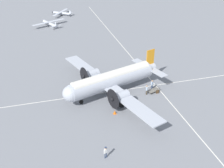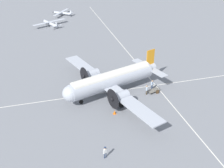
{
  "view_description": "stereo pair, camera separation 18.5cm",
  "coord_description": "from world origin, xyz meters",
  "px_view_note": "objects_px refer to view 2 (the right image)",
  "views": [
    {
      "loc": [
        11.33,
        39.9,
        25.11
      ],
      "look_at": [
        0.0,
        0.0,
        1.81
      ],
      "focal_mm": 45.0,
      "sensor_mm": 36.0,
      "label": 1
    },
    {
      "loc": [
        11.15,
        39.95,
        25.11
      ],
      "look_at": [
        0.0,
        0.0,
        1.81
      ],
      "focal_mm": 45.0,
      "sensor_mm": 36.0,
      "label": 2
    }
  ],
  "objects_px": {
    "airliner_main": "(110,80)",
    "passenger_boarding": "(147,89)",
    "crew_foreground": "(105,151)",
    "suitcase_near_door": "(157,92)",
    "light_aircraft_taxiing": "(62,13)",
    "traffic_cone": "(115,112)",
    "baggage_cart": "(154,90)",
    "ramp_agent": "(152,84)",
    "light_aircraft_distant": "(50,23)"
  },
  "relations": [
    {
      "from": "airliner_main",
      "to": "passenger_boarding",
      "type": "relative_size",
      "value": 14.68
    },
    {
      "from": "airliner_main",
      "to": "crew_foreground",
      "type": "xyz_separation_m",
      "value": [
        4.54,
        14.6,
        -1.58
      ]
    },
    {
      "from": "suitcase_near_door",
      "to": "light_aircraft_taxiing",
      "type": "xyz_separation_m",
      "value": [
        9.99,
        -53.64,
        0.46
      ]
    },
    {
      "from": "crew_foreground",
      "to": "traffic_cone",
      "type": "distance_m",
      "value": 9.52
    },
    {
      "from": "passenger_boarding",
      "to": "light_aircraft_taxiing",
      "type": "height_order",
      "value": "light_aircraft_taxiing"
    },
    {
      "from": "crew_foreground",
      "to": "suitcase_near_door",
      "type": "distance_m",
      "value": 17.7
    },
    {
      "from": "suitcase_near_door",
      "to": "crew_foreground",
      "type": "bearing_deg",
      "value": 45.1
    },
    {
      "from": "baggage_cart",
      "to": "ramp_agent",
      "type": "bearing_deg",
      "value": -111.98
    },
    {
      "from": "crew_foreground",
      "to": "light_aircraft_taxiing",
      "type": "xyz_separation_m",
      "value": [
        -2.49,
        -66.17,
        -0.29
      ]
    },
    {
      "from": "light_aircraft_taxiing",
      "to": "traffic_cone",
      "type": "relative_size",
      "value": 12.7
    },
    {
      "from": "traffic_cone",
      "to": "light_aircraft_distant",
      "type": "bearing_deg",
      "value": -82.84
    },
    {
      "from": "suitcase_near_door",
      "to": "light_aircraft_taxiing",
      "type": "distance_m",
      "value": 54.57
    },
    {
      "from": "passenger_boarding",
      "to": "baggage_cart",
      "type": "distance_m",
      "value": 1.81
    },
    {
      "from": "passenger_boarding",
      "to": "traffic_cone",
      "type": "xyz_separation_m",
      "value": [
        6.81,
        4.02,
        -0.79
      ]
    },
    {
      "from": "crew_foreground",
      "to": "traffic_cone",
      "type": "bearing_deg",
      "value": 44.4
    },
    {
      "from": "airliner_main",
      "to": "traffic_cone",
      "type": "bearing_deg",
      "value": 64.37
    },
    {
      "from": "crew_foreground",
      "to": "suitcase_near_door",
      "type": "relative_size",
      "value": 2.57
    },
    {
      "from": "light_aircraft_distant",
      "to": "airliner_main",
      "type": "bearing_deg",
      "value": 163.48
    },
    {
      "from": "crew_foreground",
      "to": "suitcase_near_door",
      "type": "height_order",
      "value": "crew_foreground"
    },
    {
      "from": "light_aircraft_taxiing",
      "to": "light_aircraft_distant",
      "type": "bearing_deg",
      "value": 100.4
    },
    {
      "from": "suitcase_near_door",
      "to": "baggage_cart",
      "type": "bearing_deg",
      "value": -60.25
    },
    {
      "from": "baggage_cart",
      "to": "traffic_cone",
      "type": "bearing_deg",
      "value": 9.19
    },
    {
      "from": "suitcase_near_door",
      "to": "traffic_cone",
      "type": "height_order",
      "value": "suitcase_near_door"
    },
    {
      "from": "ramp_agent",
      "to": "baggage_cart",
      "type": "xyz_separation_m",
      "value": [
        0.04,
        0.84,
        -0.83
      ]
    },
    {
      "from": "passenger_boarding",
      "to": "ramp_agent",
      "type": "bearing_deg",
      "value": 141.17
    },
    {
      "from": "baggage_cart",
      "to": "light_aircraft_taxiing",
      "type": "height_order",
      "value": "light_aircraft_taxiing"
    },
    {
      "from": "light_aircraft_distant",
      "to": "baggage_cart",
      "type": "bearing_deg",
      "value": 172.75
    },
    {
      "from": "suitcase_near_door",
      "to": "passenger_boarding",
      "type": "bearing_deg",
      "value": -6.4
    },
    {
      "from": "crew_foreground",
      "to": "suitcase_near_door",
      "type": "xyz_separation_m",
      "value": [
        -12.48,
        -12.53,
        -0.75
      ]
    },
    {
      "from": "ramp_agent",
      "to": "light_aircraft_taxiing",
      "type": "distance_m",
      "value": 52.96
    },
    {
      "from": "suitcase_near_door",
      "to": "baggage_cart",
      "type": "xyz_separation_m",
      "value": [
        0.41,
        -0.72,
        -0.03
      ]
    },
    {
      "from": "crew_foreground",
      "to": "light_aircraft_taxiing",
      "type": "bearing_deg",
      "value": 65.35
    },
    {
      "from": "light_aircraft_distant",
      "to": "suitcase_near_door",
      "type": "bearing_deg",
      "value": 172.95
    },
    {
      "from": "passenger_boarding",
      "to": "light_aircraft_distant",
      "type": "bearing_deg",
      "value": -152.77
    },
    {
      "from": "airliner_main",
      "to": "passenger_boarding",
      "type": "height_order",
      "value": "airliner_main"
    },
    {
      "from": "airliner_main",
      "to": "traffic_cone",
      "type": "relative_size",
      "value": 41.26
    },
    {
      "from": "light_aircraft_distant",
      "to": "traffic_cone",
      "type": "relative_size",
      "value": 15.22
    },
    {
      "from": "suitcase_near_door",
      "to": "light_aircraft_distant",
      "type": "distance_m",
      "value": 45.64
    },
    {
      "from": "airliner_main",
      "to": "passenger_boarding",
      "type": "bearing_deg",
      "value": 145.09
    },
    {
      "from": "ramp_agent",
      "to": "light_aircraft_taxiing",
      "type": "bearing_deg",
      "value": -100.76
    },
    {
      "from": "ramp_agent",
      "to": "baggage_cart",
      "type": "height_order",
      "value": "ramp_agent"
    },
    {
      "from": "passenger_boarding",
      "to": "ramp_agent",
      "type": "xyz_separation_m",
      "value": [
        -1.58,
        -1.34,
        0.02
      ]
    },
    {
      "from": "light_aircraft_distant",
      "to": "traffic_cone",
      "type": "height_order",
      "value": "light_aircraft_distant"
    },
    {
      "from": "light_aircraft_distant",
      "to": "ramp_agent",
      "type": "bearing_deg",
      "value": 173.15
    },
    {
      "from": "airliner_main",
      "to": "baggage_cart",
      "type": "relative_size",
      "value": 10.52
    },
    {
      "from": "baggage_cart",
      "to": "traffic_cone",
      "type": "relative_size",
      "value": 3.92
    },
    {
      "from": "light_aircraft_taxiing",
      "to": "passenger_boarding",
      "type": "bearing_deg",
      "value": 133.1
    },
    {
      "from": "airliner_main",
      "to": "light_aircraft_distant",
      "type": "height_order",
      "value": "airliner_main"
    },
    {
      "from": "light_aircraft_distant",
      "to": "light_aircraft_taxiing",
      "type": "relative_size",
      "value": 1.2
    },
    {
      "from": "suitcase_near_door",
      "to": "light_aircraft_distant",
      "type": "xyz_separation_m",
      "value": [
        14.66,
        -43.21,
        0.51
      ]
    }
  ]
}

